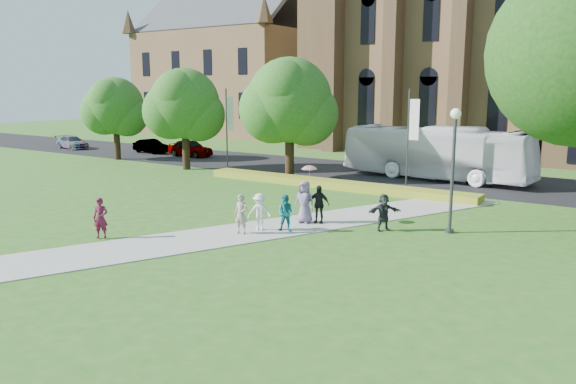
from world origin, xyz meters
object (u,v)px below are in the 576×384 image
Objects in this scene: tour_coach at (436,153)px; car_2 at (72,142)px; car_1 at (151,146)px; streetlamp at (454,156)px; car_0 at (190,148)px; pedestrian_0 at (101,218)px.

car_2 is at bearing 98.10° from tour_coach.
tour_coach is 3.28× the size of car_1.
streetlamp reaches higher than car_2.
car_0 is 27.68m from pedestrian_0.
tour_coach reaches higher than pedestrian_0.
pedestrian_0 is (21.18, -22.22, 0.21)m from car_1.
car_2 is 2.59× the size of pedestrian_0.
pedestrian_0 is at bearing -142.10° from car_0.
car_0 reaches higher than car_1.
car_0 is at bearing 95.78° from pedestrian_0.
car_0 is 2.66× the size of pedestrian_0.
car_0 is 4.86m from car_1.
streetlamp is 3.17× the size of pedestrian_0.
car_0 is at bearing -84.58° from car_1.
pedestrian_0 is at bearing 170.03° from tour_coach.
tour_coach is at bearing 44.38° from pedestrian_0.
car_2 is (-36.78, -1.79, -1.15)m from tour_coach.
car_1 is at bearing 93.45° from car_0.
car_1 reaches higher than car_2.
streetlamp is 0.41× the size of tour_coach.
car_2 is (-9.51, -1.73, -0.02)m from car_1.
pedestrian_0 is (30.69, -20.48, 0.23)m from car_2.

